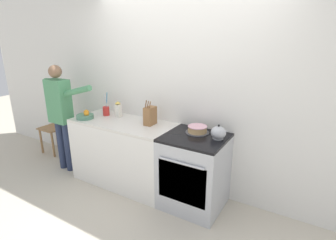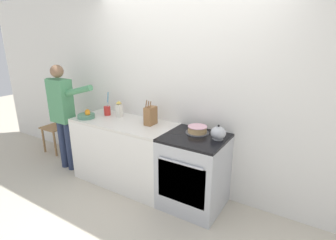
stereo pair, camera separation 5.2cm
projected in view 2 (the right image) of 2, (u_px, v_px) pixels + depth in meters
The scene contains 12 objects.
ground_plane at pixel (154, 208), 3.16m from camera, with size 16.00×16.00×0.00m, color beige.
wall_back at pixel (182, 93), 3.31m from camera, with size 8.00×0.04×2.60m.
counter_cabinet at pixel (125, 152), 3.65m from camera, with size 1.43×0.65×0.89m.
stove_range at pixel (194, 172), 3.11m from camera, with size 0.71×0.68×0.89m.
layer_cake at pixel (197, 130), 3.07m from camera, with size 0.28×0.28×0.09m.
tea_kettle at pixel (218, 133), 2.88m from camera, with size 0.21×0.17×0.17m.
knife_block at pixel (151, 116), 3.35m from camera, with size 0.10×0.17×0.33m.
utensil_crock at pixel (107, 110), 3.77m from camera, with size 0.09×0.09×0.34m.
fruit_bowl at pixel (87, 115), 3.65m from camera, with size 0.23×0.23×0.11m.
milk_carton at pixel (119, 109), 3.68m from camera, with size 0.07×0.07×0.23m.
person_baker at pixel (62, 109), 3.85m from camera, with size 0.92×0.20×1.60m.
dining_chair at pixel (59, 123), 4.68m from camera, with size 0.40×0.40×0.87m.
Camera 2 is at (1.56, -2.20, 1.98)m, focal length 28.00 mm.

